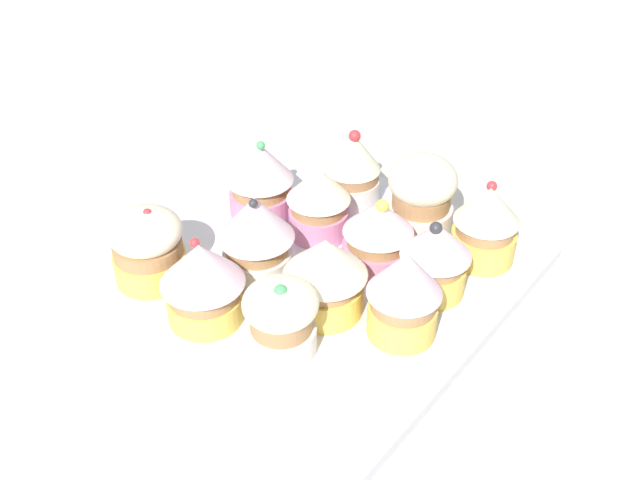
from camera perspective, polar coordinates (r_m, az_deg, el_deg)
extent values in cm
cube|color=beige|center=(69.78, 0.00, -3.74)|extent=(180.00, 180.00, 3.00)
cube|color=silver|center=(68.43, 0.00, -2.41)|extent=(31.34, 31.34, 1.20)
cylinder|color=#EFC651|center=(69.79, 11.86, -0.36)|extent=(5.70, 5.70, 2.78)
cylinder|color=#AD7F51|center=(68.61, 12.07, 0.98)|extent=(5.07, 5.07, 1.26)
cone|color=#F4EDC6|center=(67.32, 12.31, 2.56)|extent=(5.72, 5.72, 3.32)
sphere|color=red|center=(66.95, 12.53, 3.88)|extent=(0.89, 0.89, 0.89)
cylinder|color=white|center=(72.40, 7.32, 1.62)|extent=(6.01, 6.01, 2.58)
cylinder|color=#AD7F51|center=(71.23, 7.45, 2.98)|extent=(5.30, 5.30, 1.56)
ellipsoid|color=#F4EDC6|center=(70.09, 7.58, 4.40)|extent=(6.26, 6.26, 4.40)
cylinder|color=white|center=(75.45, 2.36, 3.63)|extent=(5.29, 5.29, 2.78)
cylinder|color=#AD7F51|center=(74.39, 2.40, 4.89)|extent=(5.08, 5.08, 1.13)
cone|color=#F4EDC6|center=(73.13, 2.45, 6.50)|extent=(5.37, 5.37, 3.74)
sphere|color=red|center=(72.26, 2.57, 7.65)|extent=(1.13, 1.13, 1.13)
cylinder|color=#EFC651|center=(65.51, 8.30, -2.82)|extent=(5.37, 5.37, 2.60)
cylinder|color=#AD7F51|center=(64.32, 8.45, -1.53)|extent=(4.87, 4.87, 1.19)
cone|color=silver|center=(63.05, 8.62, -0.03)|extent=(5.92, 5.92, 3.01)
sphere|color=#333338|center=(62.10, 8.52, 0.87)|extent=(1.05, 1.05, 1.05)
cylinder|color=pink|center=(67.96, 4.22, -1.00)|extent=(6.13, 6.13, 2.23)
cylinder|color=#AD7F51|center=(66.89, 4.28, 0.19)|extent=(5.41, 5.41, 1.29)
cone|color=silver|center=(65.64, 4.37, 1.69)|extent=(6.16, 6.16, 3.00)
sphere|color=#EAD64C|center=(64.69, 4.60, 2.52)|extent=(1.16, 1.16, 1.16)
cylinder|color=pink|center=(71.36, -0.11, 1.35)|extent=(5.53, 5.53, 2.53)
cylinder|color=#AD7F51|center=(70.26, -0.11, 2.62)|extent=(4.99, 4.99, 1.29)
cone|color=#F4EDC6|center=(69.03, -0.11, 4.15)|extent=(5.82, 5.82, 3.18)
cylinder|color=pink|center=(74.30, -4.35, 2.78)|extent=(5.96, 5.96, 2.39)
cylinder|color=#AD7F51|center=(73.25, -4.42, 4.01)|extent=(5.34, 5.34, 1.43)
cone|color=silver|center=(71.84, -4.52, 5.80)|extent=(6.36, 6.36, 3.92)
sphere|color=#4CB266|center=(70.61, -4.38, 6.94)|extent=(0.81, 0.81, 0.81)
cylinder|color=#EFC651|center=(61.32, 6.04, -5.81)|extent=(5.47, 5.47, 2.75)
cylinder|color=#AD7F51|center=(59.94, 6.17, -4.36)|extent=(5.14, 5.14, 1.37)
cone|color=silver|center=(58.29, 6.33, -2.46)|extent=(5.87, 5.87, 3.76)
cylinder|color=#EFC651|center=(63.02, 0.38, -4.24)|extent=(6.18, 6.18, 2.60)
cylinder|color=#AD7F51|center=(61.80, 0.39, -2.92)|extent=(5.65, 5.65, 1.16)
cone|color=#F4EDC6|center=(60.38, 0.40, -1.29)|extent=(6.81, 6.81, 3.33)
cylinder|color=white|center=(66.72, -4.59, -1.69)|extent=(5.95, 5.95, 2.53)
cylinder|color=#AD7F51|center=(65.47, -4.67, -0.30)|extent=(5.29, 5.29, 1.54)
cone|color=silver|center=(63.85, -4.79, 1.66)|extent=(6.48, 6.48, 3.96)
sphere|color=#333338|center=(62.24, -4.94, 2.70)|extent=(0.76, 0.76, 0.76)
cylinder|color=white|center=(59.90, -2.83, -7.22)|extent=(5.37, 5.37, 2.20)
cylinder|color=#AD7F51|center=(58.63, -2.88, -5.92)|extent=(4.73, 4.73, 1.49)
ellipsoid|color=#F4EDC6|center=(57.48, -2.93, -4.67)|extent=(5.79, 5.79, 3.20)
sphere|color=#4CB266|center=(56.29, -2.92, -3.79)|extent=(1.05, 1.05, 1.05)
cylinder|color=#EFC651|center=(63.12, -8.42, -4.85)|extent=(6.11, 6.11, 2.27)
cylinder|color=#AD7F51|center=(61.93, -8.57, -3.59)|extent=(5.75, 5.75, 1.39)
cone|color=silver|center=(60.33, -8.79, -1.76)|extent=(6.76, 6.76, 3.68)
sphere|color=red|center=(59.65, -9.21, -0.22)|extent=(0.78, 0.78, 0.78)
cylinder|color=#EFC651|center=(67.72, -12.34, -1.85)|extent=(6.16, 6.16, 2.61)
cylinder|color=#AD7F51|center=(66.54, -12.55, -0.54)|extent=(5.84, 5.84, 1.30)
ellipsoid|color=#F4EDC6|center=(65.54, -12.75, 0.65)|extent=(6.17, 6.17, 3.52)
sphere|color=red|center=(64.74, -12.60, 1.97)|extent=(0.72, 0.72, 0.72)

